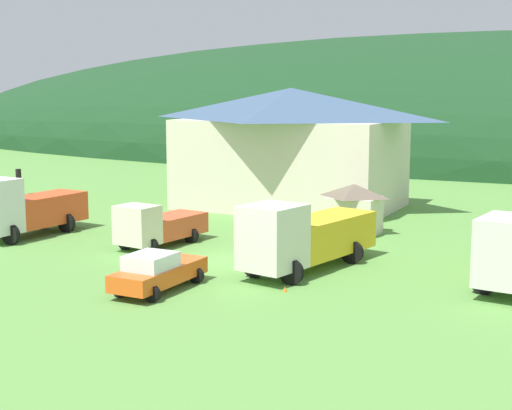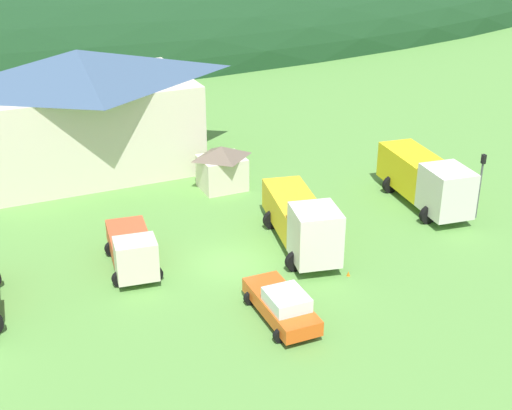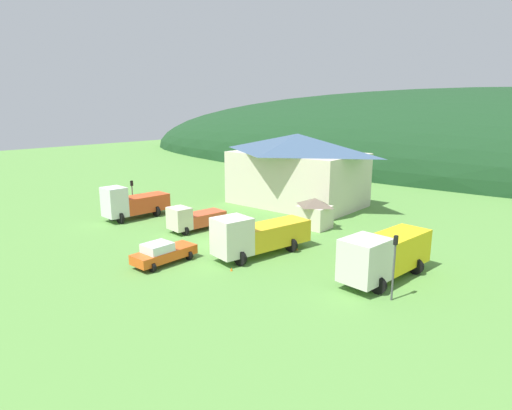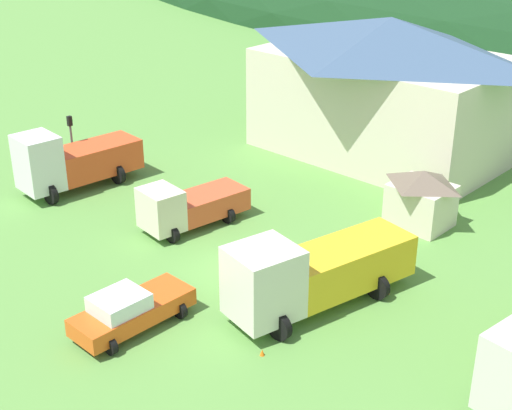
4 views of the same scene
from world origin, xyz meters
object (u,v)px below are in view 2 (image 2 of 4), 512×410
(depot_building, at_px, (82,109))
(traffic_cone_near_pickup, at_px, (303,220))
(traffic_cone_mid_row, at_px, (348,276))
(flatbed_truck_yellow, at_px, (426,179))
(light_truck_cream, at_px, (132,250))
(traffic_light_east, at_px, (481,179))
(service_pickup_orange, at_px, (282,304))
(heavy_rig_striped, at_px, (302,221))
(play_shed_cream, at_px, (222,167))

(depot_building, distance_m, traffic_cone_near_pickup, 17.46)
(traffic_cone_near_pickup, distance_m, traffic_cone_mid_row, 6.73)
(flatbed_truck_yellow, distance_m, traffic_cone_mid_row, 10.46)
(light_truck_cream, bearing_deg, traffic_light_east, 90.64)
(traffic_light_east, relative_size, traffic_cone_near_pickup, 8.36)
(service_pickup_orange, distance_m, traffic_cone_near_pickup, 10.60)
(heavy_rig_striped, bearing_deg, light_truck_cream, -87.65)
(depot_building, distance_m, heavy_rig_striped, 18.86)
(depot_building, distance_m, flatbed_truck_yellow, 23.25)
(depot_building, distance_m, play_shed_cream, 10.64)
(light_truck_cream, height_order, flatbed_truck_yellow, flatbed_truck_yellow)
(traffic_cone_mid_row, bearing_deg, service_pickup_orange, -155.90)
(heavy_rig_striped, distance_m, traffic_cone_near_pickup, 3.83)
(traffic_light_east, distance_m, traffic_cone_mid_row, 11.15)
(service_pickup_orange, height_order, traffic_light_east, traffic_light_east)
(light_truck_cream, height_order, traffic_cone_near_pickup, light_truck_cream)
(depot_building, height_order, light_truck_cream, depot_building)
(depot_building, height_order, traffic_light_east, depot_building)
(traffic_cone_mid_row, bearing_deg, depot_building, 113.21)
(traffic_light_east, xyz_separation_m, traffic_cone_near_pickup, (-9.58, 3.90, -2.47))
(depot_building, bearing_deg, traffic_light_east, -42.58)
(play_shed_cream, distance_m, heavy_rig_striped, 9.57)
(traffic_light_east, bearing_deg, light_truck_cream, 173.24)
(service_pickup_orange, height_order, traffic_cone_near_pickup, service_pickup_orange)
(depot_building, xyz_separation_m, play_shed_cream, (7.20, -7.33, -2.78))
(play_shed_cream, xyz_separation_m, light_truck_cream, (-8.17, -8.01, -0.34))
(traffic_light_east, bearing_deg, traffic_cone_near_pickup, 157.87)
(service_pickup_orange, bearing_deg, heavy_rig_striped, 145.84)
(depot_building, height_order, service_pickup_orange, depot_building)
(traffic_cone_mid_row, bearing_deg, flatbed_truck_yellow, 32.03)
(traffic_cone_mid_row, bearing_deg, traffic_cone_near_pickup, 82.01)
(light_truck_cream, xyz_separation_m, traffic_cone_near_pickup, (10.71, 1.49, -1.15))
(depot_building, relative_size, traffic_light_east, 3.86)
(service_pickup_orange, bearing_deg, traffic_cone_near_pickup, 147.72)
(light_truck_cream, xyz_separation_m, flatbed_truck_yellow, (18.52, 0.29, 0.64))
(play_shed_cream, relative_size, flatbed_truck_yellow, 0.37)
(flatbed_truck_yellow, bearing_deg, play_shed_cream, -119.59)
(depot_building, height_order, play_shed_cream, depot_building)
(traffic_light_east, height_order, traffic_cone_near_pickup, traffic_light_east)
(play_shed_cream, distance_m, traffic_cone_near_pickup, 7.15)
(heavy_rig_striped, relative_size, traffic_light_east, 2.14)
(traffic_cone_mid_row, bearing_deg, light_truck_cream, 152.09)
(depot_building, height_order, traffic_cone_mid_row, depot_building)
(heavy_rig_striped, distance_m, service_pickup_orange, 7.18)
(light_truck_cream, bearing_deg, service_pickup_orange, 41.23)
(play_shed_cream, xyz_separation_m, traffic_cone_near_pickup, (2.54, -6.52, -1.49))
(play_shed_cream, relative_size, traffic_light_east, 0.75)
(play_shed_cream, relative_size, traffic_cone_near_pickup, 6.30)
(traffic_cone_near_pickup, bearing_deg, traffic_cone_mid_row, -97.99)
(traffic_light_east, xyz_separation_m, traffic_cone_mid_row, (-10.52, -2.77, -2.47))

